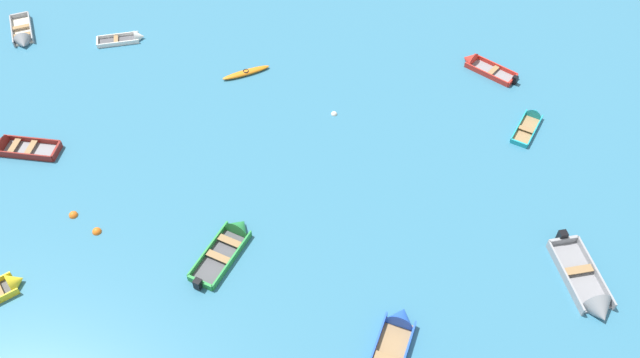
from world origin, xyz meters
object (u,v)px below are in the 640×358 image
Objects in this scene: rowboat_green_near_right at (232,239)px; rowboat_blue_cluster_inner at (396,335)px; rowboat_turquoise_midfield_right at (531,119)px; mooring_buoy_central at (74,215)px; rowboat_yellow_near_camera at (0,290)px; mooring_buoy_outer_edge at (97,232)px; rowboat_grey_back_row_left at (591,295)px; mooring_buoy_between_boats_left at (334,114)px; rowboat_maroon_far_back at (12,147)px; rowboat_grey_center at (23,37)px; kayak_orange_midfield_left at (246,72)px; rowboat_red_back_row_center at (478,64)px; rowboat_white_cluster_outer at (131,38)px.

rowboat_green_near_right is 0.92× the size of rowboat_blue_cluster_inner.
mooring_buoy_central is (-22.86, -6.21, -0.12)m from rowboat_turquoise_midfield_right.
mooring_buoy_outer_edge is at bearing 43.22° from rowboat_yellow_near_camera.
mooring_buoy_between_boats_left is at bearing 132.68° from rowboat_grey_back_row_left.
rowboat_grey_back_row_left is at bearing -18.31° from rowboat_maroon_far_back.
rowboat_green_near_right reaches higher than mooring_buoy_between_boats_left.
mooring_buoy_between_boats_left is at bearing -19.96° from rowboat_grey_center.
rowboat_grey_center is 0.98× the size of rowboat_maroon_far_back.
kayak_orange_midfield_left is 12.75m from mooring_buoy_outer_edge.
rowboat_maroon_far_back reaches higher than rowboat_yellow_near_camera.
rowboat_grey_back_row_left is at bearing -47.32° from mooring_buoy_between_boats_left.
rowboat_maroon_far_back is 25.80m from rowboat_red_back_row_center.
kayak_orange_midfield_left is at bearing 61.45° from mooring_buoy_outer_edge.
mooring_buoy_central is at bearing -65.15° from rowboat_grey_center.
mooring_buoy_between_boats_left is at bearing 8.53° from rowboat_maroon_far_back.
rowboat_grey_center is 9.50m from rowboat_maroon_far_back.
mooring_buoy_between_boats_left is 0.77× the size of mooring_buoy_outer_edge.
rowboat_blue_cluster_inner reaches higher than kayak_orange_midfield_left.
mooring_buoy_outer_edge is at bearing -85.74° from rowboat_white_cluster_outer.
rowboat_green_near_right reaches higher than rowboat_red_back_row_center.
mooring_buoy_outer_edge is (-21.61, 3.63, -0.20)m from rowboat_grey_back_row_left.
rowboat_maroon_far_back is 0.82× the size of rowboat_grey_back_row_left.
rowboat_yellow_near_camera reaches higher than rowboat_red_back_row_center.
rowboat_grey_center reaches higher than mooring_buoy_outer_edge.
rowboat_turquoise_midfield_right is at bearing -66.00° from rowboat_red_back_row_center.
rowboat_maroon_far_back is 1.22× the size of rowboat_turquoise_midfield_right.
rowboat_white_cluster_outer is 23.79m from rowboat_turquoise_midfield_right.
rowboat_grey_back_row_left is at bearing -43.73° from kayak_orange_midfield_left.
rowboat_turquoise_midfield_right reaches higher than mooring_buoy_outer_edge.
rowboat_turquoise_midfield_right is at bearing -14.58° from kayak_orange_midfield_left.
rowboat_turquoise_midfield_right is 7.02× the size of mooring_buoy_outer_edge.
rowboat_maroon_far_back is (-4.39, -9.18, 0.06)m from rowboat_white_cluster_outer.
mooring_buoy_between_boats_left is at bearing -154.77° from rowboat_red_back_row_center.
rowboat_white_cluster_outer reaches higher than mooring_buoy_outer_edge.
rowboat_white_cluster_outer is 7.90m from kayak_orange_midfield_left.
rowboat_yellow_near_camera is 16.75m from rowboat_blue_cluster_inner.
mooring_buoy_central is (-7.40, -10.23, -0.13)m from kayak_orange_midfield_left.
mooring_buoy_central is (4.16, -4.36, -0.18)m from rowboat_maroon_far_back.
rowboat_blue_cluster_inner is at bearing -34.84° from rowboat_green_near_right.
rowboat_turquoise_midfield_right is 0.97× the size of rowboat_yellow_near_camera.
rowboat_green_near_right is 11.95× the size of mooring_buoy_between_boats_left.
rowboat_yellow_near_camera is 18.13m from mooring_buoy_between_boats_left.
rowboat_turquoise_midfield_right is at bearing -14.24° from rowboat_grey_center.
mooring_buoy_central is (-20.81, -10.81, -0.15)m from rowboat_red_back_row_center.
rowboat_grey_back_row_left is 13.67× the size of mooring_buoy_between_boats_left.
kayak_orange_midfield_left is at bearing 136.27° from rowboat_grey_back_row_left.
rowboat_blue_cluster_inner is at bearing -7.73° from rowboat_yellow_near_camera.
rowboat_blue_cluster_inner reaches higher than rowboat_maroon_far_back.
rowboat_yellow_near_camera reaches higher than mooring_buoy_between_boats_left.
rowboat_maroon_far_back is 1.16× the size of rowboat_red_back_row_center.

